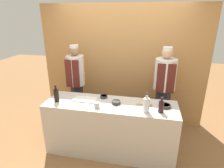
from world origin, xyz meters
TOP-DOWN VIEW (x-y plane):
  - ground_plane at (0.00, 0.00)m, footprint 14.00×14.00m
  - cabinet_wall at (0.00, 1.14)m, footprint 3.32×0.18m
  - counter at (0.00, 0.00)m, footprint 2.07×0.63m
  - sauce_bowl_orange at (0.09, 0.01)m, footprint 0.13×0.13m
  - sauce_bowl_purple at (-0.15, 0.19)m, footprint 0.12×0.12m
  - sauce_bowl_yellow at (0.83, 0.05)m, footprint 0.16×0.16m
  - cutting_board at (-0.44, 0.04)m, footprint 0.37×0.21m
  - bottle_soy at (-0.85, -0.10)m, footprint 0.08×0.08m
  - bottle_clear at (0.55, -0.16)m, footprint 0.09×0.09m
  - bottle_wine at (0.76, -0.12)m, footprint 0.08×0.08m
  - cup_steel at (-0.17, -0.17)m, footprint 0.08×0.08m
  - wooden_spoon at (0.55, 0.05)m, footprint 0.25×0.04m
  - chef_left at (-0.84, 0.69)m, footprint 0.34×0.34m
  - chef_right at (0.84, 0.69)m, footprint 0.38×0.38m

SIDE VIEW (x-z plane):
  - ground_plane at x=0.00m, z-range 0.00..0.00m
  - counter at x=0.00m, z-range 0.00..0.88m
  - cutting_board at x=-0.44m, z-range 0.88..0.90m
  - wooden_spoon at x=0.55m, z-range 0.88..0.91m
  - chef_left at x=-0.84m, z-range 0.07..1.74m
  - chef_right at x=0.84m, z-range 0.06..1.75m
  - sauce_bowl_purple at x=-0.15m, z-range 0.89..0.93m
  - sauce_bowl_yellow at x=0.83m, z-range 0.89..0.93m
  - sauce_bowl_orange at x=0.09m, z-range 0.89..0.94m
  - cup_steel at x=-0.17m, z-range 0.88..0.97m
  - bottle_wine at x=0.76m, z-range 0.86..1.09m
  - bottle_soy at x=-0.85m, z-range 0.85..1.14m
  - bottle_clear at x=0.55m, z-range 0.85..1.14m
  - cabinet_wall at x=0.00m, z-range 0.00..2.40m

